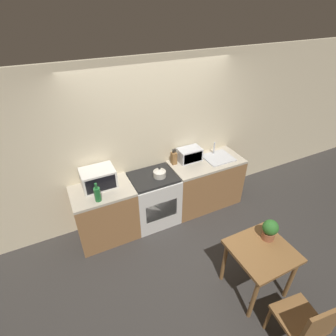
{
  "coord_description": "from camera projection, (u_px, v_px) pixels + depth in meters",
  "views": [
    {
      "loc": [
        -1.43,
        -2.29,
        3.25
      ],
      "look_at": [
        0.03,
        0.69,
        1.05
      ],
      "focal_mm": 28.0,
      "sensor_mm": 36.0,
      "label": 1
    }
  ],
  "objects": [
    {
      "name": "ground_plane",
      "position": [
        186.0,
        248.0,
        4.03
      ],
      "size": [
        16.0,
        16.0,
        0.0
      ],
      "primitive_type": "plane",
      "color": "#33302D"
    },
    {
      "name": "wall_back",
      "position": [
        154.0,
        142.0,
        4.16
      ],
      "size": [
        10.0,
        0.06,
        2.6
      ],
      "color": "beige",
      "rests_on": "ground_plane"
    },
    {
      "name": "counter_left_run",
      "position": [
        106.0,
        213.0,
        4.01
      ],
      "size": [
        0.89,
        0.62,
        0.9
      ],
      "color": "olive",
      "rests_on": "ground_plane"
    },
    {
      "name": "counter_right_run",
      "position": [
        205.0,
        183.0,
        4.67
      ],
      "size": [
        1.25,
        0.62,
        0.9
      ],
      "color": "olive",
      "rests_on": "ground_plane"
    },
    {
      "name": "stove_range",
      "position": [
        154.0,
        199.0,
        4.31
      ],
      "size": [
        0.73,
        0.62,
        0.9
      ],
      "color": "silver",
      "rests_on": "ground_plane"
    },
    {
      "name": "kettle",
      "position": [
        160.0,
        173.0,
        4.01
      ],
      "size": [
        0.19,
        0.19,
        0.17
      ],
      "color": "beige",
      "rests_on": "stove_range"
    },
    {
      "name": "microwave",
      "position": [
        98.0,
        178.0,
        3.77
      ],
      "size": [
        0.48,
        0.35,
        0.28
      ],
      "color": "silver",
      "rests_on": "counter_left_run"
    },
    {
      "name": "bottle",
      "position": [
        97.0,
        194.0,
        3.52
      ],
      "size": [
        0.09,
        0.09,
        0.29
      ],
      "color": "#1E662D",
      "rests_on": "counter_left_run"
    },
    {
      "name": "knife_block",
      "position": [
        174.0,
        158.0,
        4.3
      ],
      "size": [
        0.08,
        0.09,
        0.28
      ],
      "color": "brown",
      "rests_on": "counter_right_run"
    },
    {
      "name": "toaster_oven",
      "position": [
        190.0,
        155.0,
        4.39
      ],
      "size": [
        0.39,
        0.25,
        0.22
      ],
      "color": "silver",
      "rests_on": "counter_right_run"
    },
    {
      "name": "sink_basin",
      "position": [
        218.0,
        157.0,
        4.5
      ],
      "size": [
        0.48,
        0.42,
        0.24
      ],
      "color": "silver",
      "rests_on": "counter_right_run"
    },
    {
      "name": "dining_table",
      "position": [
        261.0,
        256.0,
        3.15
      ],
      "size": [
        0.71,
        0.68,
        0.74
      ],
      "color": "brown",
      "rests_on": "ground_plane"
    },
    {
      "name": "dining_chair",
      "position": [
        306.0,
        323.0,
        2.62
      ],
      "size": [
        0.48,
        0.48,
        0.91
      ],
      "rotation": [
        0.0,
        0.0,
        -0.12
      ],
      "color": "brown",
      "rests_on": "ground_plane"
    },
    {
      "name": "potted_plant",
      "position": [
        270.0,
        229.0,
        3.14
      ],
      "size": [
        0.19,
        0.19,
        0.28
      ],
      "color": "#9E5B3D",
      "rests_on": "dining_table"
    }
  ]
}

